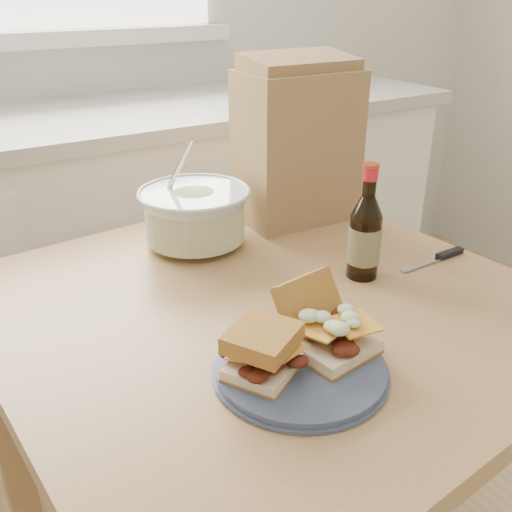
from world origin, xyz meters
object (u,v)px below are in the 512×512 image
coleslaw_bowl (195,218)px  beer_bottle (365,236)px  dining_table (267,350)px  plate (300,369)px  paper_bag (297,147)px

coleslaw_bowl → beer_bottle: 0.37m
beer_bottle → dining_table: bearing=161.4°
plate → beer_bottle: beer_bottle is taller
coleslaw_bowl → paper_bag: bearing=4.1°
dining_table → paper_bag: 0.49m
coleslaw_bowl → paper_bag: 0.30m
beer_bottle → paper_bag: size_ratio=0.66×
dining_table → plate: bearing=-115.5°
coleslaw_bowl → dining_table: bearing=-89.3°
dining_table → coleslaw_bowl: (-0.00, 0.28, 0.17)m
coleslaw_bowl → paper_bag: (0.28, 0.02, 0.11)m
plate → coleslaw_bowl: coleslaw_bowl is taller
plate → beer_bottle: 0.34m
dining_table → coleslaw_bowl: size_ratio=4.24×
plate → paper_bag: paper_bag is taller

